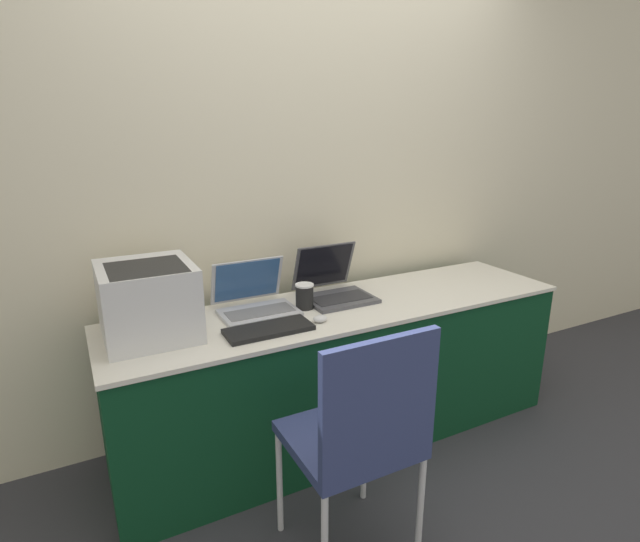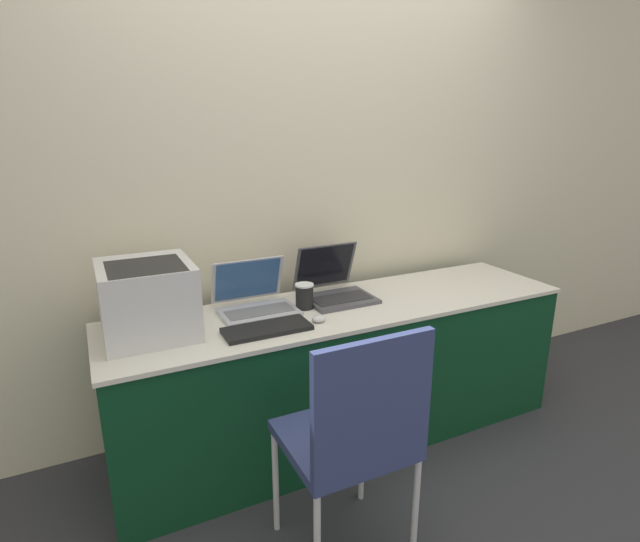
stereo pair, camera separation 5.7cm
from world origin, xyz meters
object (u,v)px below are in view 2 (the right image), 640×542
object	(u,v)px
printer	(147,297)
laptop_left	(255,300)
chair	(355,431)
mouse	(319,319)
laptop_right	(334,287)
coffee_cup	(304,296)
external_keyboard	(267,329)

from	to	relation	value
printer	laptop_left	distance (m)	0.50
printer	chair	size ratio (longest dim) A/B	0.40
printer	mouse	bearing A→B (deg)	-15.45
laptop_left	mouse	size ratio (longest dim) A/B	5.24
mouse	laptop_left	bearing A→B (deg)	128.39
laptop_right	chair	bearing A→B (deg)	-113.10
printer	coffee_cup	xyz separation A→B (m)	(0.71, -0.00, -0.11)
laptop_left	external_keyboard	distance (m)	0.26
printer	external_keyboard	distance (m)	0.51
coffee_cup	mouse	world-z (taller)	coffee_cup
coffee_cup	printer	bearing A→B (deg)	179.72
external_keyboard	chair	xyz separation A→B (m)	(0.10, -0.58, -0.17)
chair	mouse	bearing A→B (deg)	76.08
laptop_left	chair	bearing A→B (deg)	-85.45
printer	chair	bearing A→B (deg)	-54.28
mouse	chair	bearing A→B (deg)	-103.92
printer	chair	xyz separation A→B (m)	(0.55, -0.76, -0.33)
laptop_right	chair	distance (m)	0.93
printer	mouse	xyz separation A→B (m)	(0.69, -0.19, -0.15)
laptop_left	chair	world-z (taller)	laptop_left
external_keyboard	chair	bearing A→B (deg)	-80.14
coffee_cup	laptop_left	bearing A→B (deg)	161.30
printer	laptop_left	xyz separation A→B (m)	(0.48, 0.07, -0.11)
printer	chair	world-z (taller)	printer
laptop_right	coffee_cup	size ratio (longest dim) A/B	2.89
external_keyboard	laptop_right	bearing A→B (deg)	29.33
chair	laptop_right	bearing A→B (deg)	66.90
laptop_right	mouse	size ratio (longest dim) A/B	5.21
laptop_left	mouse	distance (m)	0.34
printer	laptop_right	distance (m)	0.91
laptop_left	mouse	xyz separation A→B (m)	(0.21, -0.26, -0.04)
chair	external_keyboard	bearing A→B (deg)	99.86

